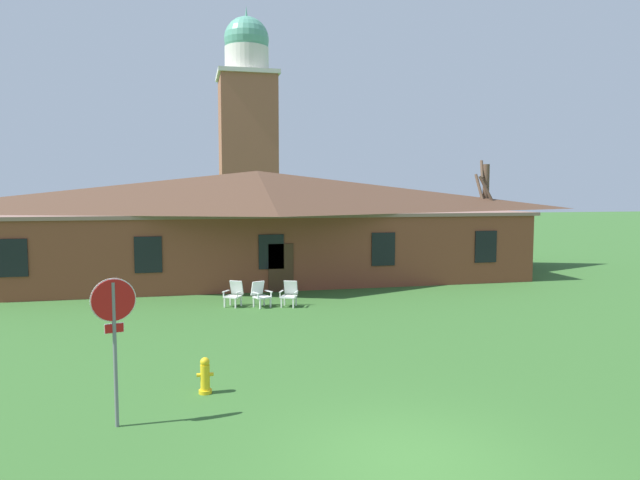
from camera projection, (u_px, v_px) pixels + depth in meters
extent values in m
plane|color=#336028|center=(409.00, 460.00, 9.11)|extent=(200.00, 200.00, 0.00)
cube|color=brown|center=(258.00, 245.00, 29.24)|extent=(25.46, 10.00, 3.20)
cube|color=#8C6458|center=(257.00, 212.00, 29.10)|extent=(25.97, 10.20, 0.16)
pyramid|color=#4C3323|center=(257.00, 191.00, 29.00)|extent=(26.48, 10.40, 2.06)
cube|color=black|center=(13.00, 258.00, 22.07)|extent=(1.10, 0.06, 1.50)
cube|color=black|center=(148.00, 255.00, 23.20)|extent=(1.10, 0.06, 1.50)
cube|color=black|center=(271.00, 252.00, 24.34)|extent=(1.10, 0.06, 1.50)
cube|color=black|center=(383.00, 249.00, 25.48)|extent=(1.10, 0.06, 1.50)
cube|color=black|center=(486.00, 247.00, 26.62)|extent=(1.10, 0.06, 1.50)
cube|color=#422819|center=(281.00, 268.00, 24.49)|extent=(1.10, 0.06, 2.10)
cube|color=#93563D|center=(248.00, 160.00, 49.81)|extent=(4.80, 4.80, 14.27)
cube|color=silver|center=(247.00, 76.00, 49.19)|extent=(5.18, 5.18, 0.36)
cylinder|color=silver|center=(247.00, 61.00, 49.09)|extent=(3.80, 3.80, 2.20)
sphere|color=#569E84|center=(247.00, 40.00, 48.94)|extent=(3.88, 3.88, 3.88)
cone|color=#569E84|center=(246.00, 12.00, 48.74)|extent=(0.24, 0.24, 1.00)
cylinder|color=slate|center=(115.00, 355.00, 10.32)|extent=(0.07, 0.07, 2.69)
cylinder|color=white|center=(113.00, 300.00, 10.25)|extent=(0.78, 0.24, 0.81)
cylinder|color=#B71414|center=(113.00, 300.00, 10.23)|extent=(0.73, 0.24, 0.76)
cube|color=#B71414|center=(114.00, 328.00, 10.28)|extent=(0.31, 0.11, 0.16)
cube|color=white|center=(114.00, 328.00, 10.29)|extent=(0.33, 0.11, 0.18)
cube|color=silver|center=(235.00, 303.00, 21.07)|extent=(0.07, 0.07, 0.36)
cube|color=silver|center=(225.00, 303.00, 21.22)|extent=(0.07, 0.07, 0.36)
cube|color=silver|center=(241.00, 301.00, 21.48)|extent=(0.07, 0.07, 0.36)
cube|color=silver|center=(230.00, 301.00, 21.64)|extent=(0.07, 0.07, 0.36)
cube|color=silver|center=(233.00, 297.00, 21.33)|extent=(0.74, 0.73, 0.05)
cube|color=silver|center=(237.00, 287.00, 21.60)|extent=(0.53, 0.44, 0.54)
cube|color=silver|center=(239.00, 292.00, 21.20)|extent=(0.30, 0.43, 0.03)
cube|color=silver|center=(237.00, 296.00, 21.06)|extent=(0.06, 0.06, 0.22)
cube|color=silver|center=(226.00, 291.00, 21.40)|extent=(0.30, 0.43, 0.03)
cube|color=silver|center=(224.00, 295.00, 21.25)|extent=(0.06, 0.06, 0.22)
cube|color=white|center=(270.00, 303.00, 21.23)|extent=(0.07, 0.07, 0.36)
cube|color=white|center=(260.00, 304.00, 20.94)|extent=(0.07, 0.07, 0.36)
cube|color=white|center=(264.00, 301.00, 21.57)|extent=(0.07, 0.07, 0.36)
cube|color=white|center=(254.00, 302.00, 21.29)|extent=(0.07, 0.07, 0.36)
cube|color=white|center=(262.00, 297.00, 21.24)|extent=(0.71, 0.70, 0.05)
cube|color=white|center=(258.00, 288.00, 21.46)|extent=(0.54, 0.39, 0.54)
cube|color=white|center=(269.00, 291.00, 21.39)|extent=(0.26, 0.45, 0.03)
cube|color=white|center=(271.00, 295.00, 21.27)|extent=(0.05, 0.05, 0.22)
cube|color=white|center=(256.00, 293.00, 21.03)|extent=(0.26, 0.45, 0.03)
cube|color=white|center=(258.00, 296.00, 20.91)|extent=(0.05, 0.05, 0.22)
cube|color=silver|center=(293.00, 303.00, 21.07)|extent=(0.07, 0.07, 0.36)
cube|color=silver|center=(281.00, 303.00, 21.17)|extent=(0.07, 0.07, 0.36)
cube|color=silver|center=(296.00, 301.00, 21.51)|extent=(0.07, 0.07, 0.36)
cube|color=silver|center=(284.00, 301.00, 21.60)|extent=(0.07, 0.07, 0.36)
cube|color=silver|center=(289.00, 297.00, 21.32)|extent=(0.71, 0.70, 0.05)
cube|color=silver|center=(291.00, 287.00, 21.60)|extent=(0.55, 0.39, 0.54)
cube|color=silver|center=(296.00, 292.00, 21.22)|extent=(0.25, 0.45, 0.03)
cube|color=silver|center=(295.00, 296.00, 21.08)|extent=(0.05, 0.05, 0.22)
cube|color=silver|center=(281.00, 291.00, 21.34)|extent=(0.25, 0.45, 0.03)
cube|color=silver|center=(280.00, 295.00, 21.19)|extent=(0.05, 0.05, 0.22)
cylinder|color=brown|center=(485.00, 216.00, 32.14)|extent=(0.36, 0.36, 5.90)
cylinder|color=brown|center=(482.00, 169.00, 31.95)|extent=(0.39, 0.66, 1.07)
cylinder|color=brown|center=(487.00, 191.00, 31.60)|extent=(0.97, 0.50, 1.71)
cylinder|color=brown|center=(479.00, 202.00, 32.35)|extent=(0.85, 0.63, 0.90)
cylinder|color=brown|center=(482.00, 212.00, 31.78)|extent=(0.75, 0.87, 1.09)
cylinder|color=brown|center=(480.00, 189.00, 31.89)|extent=(0.23, 0.98, 1.69)
cylinder|color=gold|center=(205.00, 391.00, 12.16)|extent=(0.28, 0.28, 0.08)
cylinder|color=gold|center=(205.00, 377.00, 12.13)|extent=(0.20, 0.20, 0.55)
sphere|color=gold|center=(205.00, 362.00, 12.11)|extent=(0.20, 0.20, 0.20)
cylinder|color=gold|center=(199.00, 375.00, 12.10)|extent=(0.10, 0.08, 0.08)
cylinder|color=gold|center=(211.00, 374.00, 12.16)|extent=(0.10, 0.08, 0.08)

